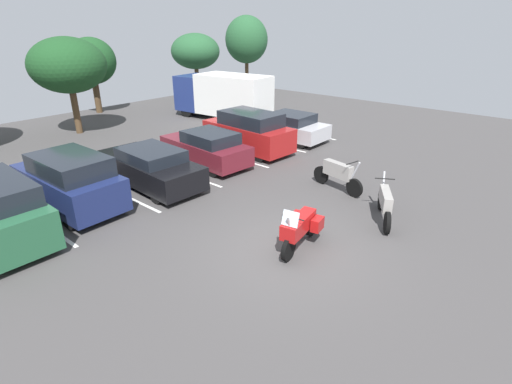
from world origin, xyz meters
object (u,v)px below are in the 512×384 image
Objects in this scene: car_maroon at (206,148)px; box_truck at (223,95)px; motorcycle_touring at (300,227)px; motorcycle_second at (385,203)px; car_red at (249,132)px; car_black at (150,167)px; car_silver at (288,127)px; motorcycle_third at (338,174)px; car_navy at (70,182)px.

box_truck is at bearing 40.14° from car_maroon.
motorcycle_touring is 3.28m from motorcycle_second.
car_black is at bearing -179.68° from car_red.
car_maroon is 1.03× the size of car_silver.
motorcycle_touring is at bearing -163.28° from motorcycle_third.
car_black is 3.02m from car_maroon.
motorcycle_third is at bearing -78.34° from car_maroon.
box_truck is at bearing 54.64° from car_red.
motorcycle_touring is 0.46× the size of car_black.
car_navy is at bearing 178.27° from car_maroon.
car_navy is 0.93× the size of car_red.
motorcycle_second is 8.55m from car_black.
motorcycle_touring is 7.74m from car_maroon.
motorcycle_second is at bearing -90.12° from car_maroon.
car_red is at bearing 71.57° from motorcycle_second.
car_red is (5.67, 0.03, 0.22)m from car_black.
car_black reaches higher than motorcycle_touring.
car_red is 2.81m from car_silver.
motorcycle_third is at bearing -115.94° from box_truck.
motorcycle_touring is 7.79m from car_navy.
box_truck is at bearing 77.55° from car_silver.
motorcycle_touring is at bearing -68.83° from car_navy.
car_red is (8.59, -0.27, 0.01)m from car_navy.
car_red is (2.66, -0.09, 0.20)m from car_maroon.
car_silver is at bearing -3.77° from car_maroon.
car_maroon is 0.67× the size of box_truck.
car_silver is (2.79, -0.27, -0.23)m from car_red.
car_maroon reaches higher than car_silver.
motorcycle_third is 0.53× the size of car_navy.
motorcycle_third is 0.49× the size of car_red.
motorcycle_second is at bearing -117.28° from motorcycle_third.
car_navy is (-7.12, 5.96, 0.31)m from motorcycle_third.
motorcycle_second is at bearing -69.49° from car_black.
car_black is 8.46m from car_silver.
car_red reaches higher than car_maroon.
car_navy is at bearing 125.43° from motorcycle_second.
car_maroon is at bearing 2.36° from car_black.
motorcycle_touring is at bearing -141.89° from car_silver.
motorcycle_second is 8.48m from car_red.
motorcycle_second is 0.43× the size of car_black.
motorcycle_third is (4.31, 1.30, -0.03)m from motorcycle_touring.
motorcycle_second is 8.13m from car_maroon.
motorcycle_third is 6.90m from car_silver.
motorcycle_third is at bearing 62.72° from motorcycle_second.
car_red reaches higher than car_black.
motorcycle_second is at bearing -108.43° from car_red.
car_red is 0.70× the size of box_truck.
car_red is at bearing 0.32° from car_black.
box_truck is (4.13, 5.82, 0.57)m from car_red.
car_maroon is at bearing 101.66° from motorcycle_third.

